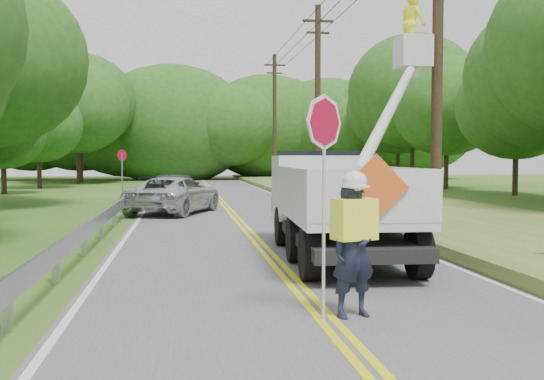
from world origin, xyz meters
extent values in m
plane|color=#2A581B|center=(0.00, 0.00, 0.00)|extent=(140.00, 140.00, 0.00)
cube|color=#505053|center=(0.00, 14.00, 0.01)|extent=(7.20, 96.00, 0.02)
cube|color=yellow|center=(-0.10, 14.00, 0.02)|extent=(0.12, 96.00, 0.00)
cube|color=yellow|center=(0.10, 14.00, 0.02)|extent=(0.12, 96.00, 0.00)
cube|color=silver|center=(-3.45, 14.00, 0.02)|extent=(0.12, 96.00, 0.00)
cube|color=silver|center=(3.45, 14.00, 0.02)|extent=(0.12, 96.00, 0.00)
cube|color=#9EA1A6|center=(-4.10, 1.00, 0.35)|extent=(0.12, 0.14, 0.70)
cube|color=#9EA1A6|center=(-4.10, 4.00, 0.35)|extent=(0.12, 0.14, 0.70)
cube|color=#9EA1A6|center=(-4.10, 7.00, 0.35)|extent=(0.12, 0.14, 0.70)
cube|color=#9EA1A6|center=(-4.10, 10.00, 0.35)|extent=(0.12, 0.14, 0.70)
cube|color=#9EA1A6|center=(-4.10, 13.00, 0.35)|extent=(0.12, 0.14, 0.70)
cube|color=#9EA1A6|center=(-4.10, 16.00, 0.35)|extent=(0.12, 0.14, 0.70)
cube|color=#9EA1A6|center=(-4.10, 19.00, 0.35)|extent=(0.12, 0.14, 0.70)
cube|color=#9EA1A6|center=(-4.10, 22.00, 0.35)|extent=(0.12, 0.14, 0.70)
cube|color=#9EA1A6|center=(-4.10, 25.00, 0.35)|extent=(0.12, 0.14, 0.70)
cube|color=#9EA1A6|center=(-4.10, 28.00, 0.35)|extent=(0.12, 0.14, 0.70)
cube|color=#9EA1A6|center=(-4.10, 31.00, 0.35)|extent=(0.12, 0.14, 0.70)
cube|color=#9EA1A6|center=(-4.10, 34.00, 0.35)|extent=(0.12, 0.14, 0.70)
cube|color=#9EA1A6|center=(-4.10, 37.00, 0.35)|extent=(0.12, 0.14, 0.70)
cube|color=#9EA1A6|center=(-4.00, 15.00, 0.60)|extent=(0.05, 48.00, 0.34)
cylinder|color=black|center=(5.00, 9.00, 5.00)|extent=(0.30, 0.30, 10.00)
cylinder|color=black|center=(5.00, 24.00, 5.00)|extent=(0.30, 0.30, 10.00)
cube|color=black|center=(5.00, 24.00, 9.20)|extent=(1.60, 0.12, 0.12)
cube|color=black|center=(5.00, 24.00, 8.60)|extent=(1.20, 0.10, 0.10)
cylinder|color=black|center=(5.00, 39.00, 5.00)|extent=(0.30, 0.30, 10.00)
cube|color=black|center=(5.00, 39.00, 9.20)|extent=(1.60, 0.12, 0.12)
cube|color=black|center=(5.00, 39.00, 8.60)|extent=(1.20, 0.10, 0.10)
cube|color=#546123|center=(7.10, 14.00, 0.15)|extent=(7.00, 96.00, 0.30)
cylinder|color=#332319|center=(-12.62, 31.85, 1.08)|extent=(0.32, 0.32, 2.17)
ellipsoid|color=#274E1C|center=(-12.62, 31.85, 3.73)|extent=(5.06, 5.06, 4.45)
cylinder|color=#332319|center=(-12.14, 38.93, 1.34)|extent=(0.32, 0.32, 2.67)
ellipsoid|color=#274E1C|center=(-12.14, 38.93, 4.61)|extent=(6.24, 6.24, 5.49)
cylinder|color=#332319|center=(-10.61, 46.17, 1.84)|extent=(0.32, 0.32, 3.68)
ellipsoid|color=#274E1C|center=(-10.61, 46.17, 6.35)|extent=(8.60, 8.60, 7.57)
cylinder|color=#332319|center=(-10.93, 49.71, 2.10)|extent=(0.32, 0.32, 4.19)
ellipsoid|color=#274E1C|center=(-10.93, 49.71, 7.22)|extent=(9.79, 9.79, 8.61)
cylinder|color=#332319|center=(17.34, 26.29, 1.50)|extent=(0.32, 0.32, 3.00)
ellipsoid|color=#274E1C|center=(17.34, 26.29, 5.17)|extent=(7.00, 7.00, 6.16)
cylinder|color=#332319|center=(16.47, 33.85, 1.70)|extent=(0.32, 0.32, 3.39)
ellipsoid|color=#274E1C|center=(16.47, 33.85, 5.84)|extent=(7.91, 7.91, 6.96)
cylinder|color=#332319|center=(15.35, 37.44, 2.10)|extent=(0.32, 0.32, 4.20)
ellipsoid|color=#274E1C|center=(15.35, 37.44, 7.24)|extent=(9.80, 9.80, 8.63)
cylinder|color=#332319|center=(15.51, 41.00, 1.80)|extent=(0.32, 0.32, 3.61)
ellipsoid|color=#274E1C|center=(15.51, 41.00, 6.22)|extent=(8.42, 8.42, 7.41)
cylinder|color=#332319|center=(14.04, 46.54, 1.41)|extent=(0.32, 0.32, 2.82)
ellipsoid|color=#274E1C|center=(14.04, 46.54, 4.86)|extent=(6.59, 6.59, 5.80)
ellipsoid|color=#274E1C|center=(-17.04, 57.94, 5.50)|extent=(12.37, 9.28, 9.28)
ellipsoid|color=#274E1C|center=(-12.14, 57.28, 5.50)|extent=(12.41, 9.31, 9.31)
ellipsoid|color=#274E1C|center=(-7.32, 56.41, 5.50)|extent=(14.00, 10.50, 10.50)
ellipsoid|color=#274E1C|center=(-2.99, 56.15, 5.50)|extent=(16.47, 12.35, 12.35)
ellipsoid|color=#274E1C|center=(2.46, 54.40, 5.50)|extent=(11.15, 8.36, 8.36)
ellipsoid|color=#274E1C|center=(7.06, 57.79, 5.50)|extent=(14.85, 11.14, 11.14)
ellipsoid|color=#274E1C|center=(13.51, 56.98, 5.50)|extent=(13.86, 10.40, 10.40)
ellipsoid|color=#274E1C|center=(17.44, 56.09, 5.50)|extent=(13.51, 10.13, 10.13)
ellipsoid|color=#274E1C|center=(22.13, 54.07, 5.50)|extent=(12.94, 9.70, 9.70)
imported|color=#191E33|center=(0.40, 1.01, 0.94)|extent=(0.77, 0.62, 1.84)
cube|color=#FBFF2F|center=(0.40, 1.01, 1.36)|extent=(0.64, 0.50, 0.56)
ellipsoid|color=white|center=(0.40, 1.01, 1.87)|extent=(0.34, 0.34, 0.28)
cylinder|color=#B7B7B7|center=(-0.04, 0.92, 1.31)|extent=(0.04, 0.04, 2.58)
cylinder|color=#A70E30|center=(-0.04, 0.92, 2.66)|extent=(0.59, 0.50, 0.74)
cylinder|color=black|center=(0.30, 3.49, 0.50)|extent=(0.35, 0.96, 0.95)
cylinder|color=black|center=(2.28, 3.39, 0.50)|extent=(0.35, 0.96, 0.95)
cylinder|color=black|center=(0.41, 5.47, 0.50)|extent=(0.35, 0.96, 0.95)
cylinder|color=black|center=(2.38, 5.37, 0.50)|extent=(0.35, 0.96, 0.95)
cylinder|color=black|center=(0.53, 7.94, 0.50)|extent=(0.35, 0.96, 0.95)
cylinder|color=black|center=(2.51, 7.84, 0.50)|extent=(0.35, 0.96, 0.95)
cube|color=black|center=(1.41, 5.72, 0.56)|extent=(2.40, 6.44, 0.25)
cube|color=silver|center=(1.37, 5.03, 1.06)|extent=(2.51, 4.67, 0.22)
cube|color=silver|center=(0.26, 5.08, 1.55)|extent=(0.30, 4.55, 0.89)
cube|color=silver|center=(2.49, 4.97, 1.55)|extent=(0.30, 4.55, 0.89)
cube|color=silver|center=(1.26, 2.77, 1.55)|extent=(2.28, 0.18, 0.89)
cube|color=silver|center=(1.55, 8.39, 1.36)|extent=(2.32, 1.99, 1.78)
cube|color=black|center=(1.56, 8.59, 2.00)|extent=(2.04, 1.39, 0.74)
cube|color=silver|center=(1.32, 3.94, 1.55)|extent=(0.94, 0.94, 0.79)
cube|color=silver|center=(4.30, 9.00, 5.05)|extent=(0.84, 0.84, 0.84)
imported|color=#FBFF2F|center=(4.30, 9.00, 5.85)|extent=(0.62, 0.80, 1.65)
cube|color=orange|center=(1.25, 2.70, 1.70)|extent=(1.12, 0.10, 1.12)
imported|color=silver|center=(-2.22, 17.30, 0.74)|extent=(4.13, 5.70, 1.44)
imported|color=#393C41|center=(-2.19, 22.14, 0.72)|extent=(3.54, 5.21, 1.40)
cylinder|color=#9EA1A6|center=(-4.73, 22.39, 1.21)|extent=(0.06, 0.06, 2.43)
cylinder|color=#A70E30|center=(-4.73, 22.39, 2.32)|extent=(0.44, 0.37, 0.55)
camera|label=1|loc=(-1.89, -7.00, 2.19)|focal=40.38mm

